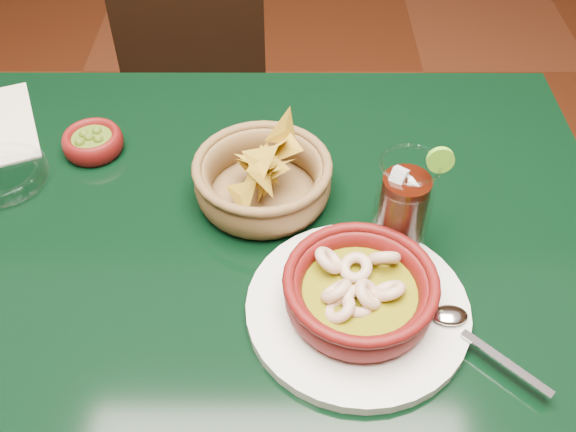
{
  "coord_description": "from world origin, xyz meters",
  "views": [
    {
      "loc": [
        0.14,
        -0.59,
        1.4
      ],
      "look_at": [
        0.14,
        -0.02,
        0.81
      ],
      "focal_mm": 40.0,
      "sensor_mm": 36.0,
      "label": 1
    }
  ],
  "objects_px": {
    "dining_chair": "(196,106)",
    "cola_drink": "(403,210)",
    "chip_basket": "(263,179)",
    "shrimp_plate": "(359,296)",
    "dining_table": "(194,281)"
  },
  "relations": [
    {
      "from": "dining_chair",
      "to": "cola_drink",
      "type": "bearing_deg",
      "value": -62.78
    },
    {
      "from": "dining_chair",
      "to": "chip_basket",
      "type": "height_order",
      "value": "chip_basket"
    },
    {
      "from": "shrimp_plate",
      "to": "chip_basket",
      "type": "distance_m",
      "value": 0.24
    },
    {
      "from": "dining_chair",
      "to": "chip_basket",
      "type": "distance_m",
      "value": 0.73
    },
    {
      "from": "shrimp_plate",
      "to": "chip_basket",
      "type": "height_order",
      "value": "chip_basket"
    },
    {
      "from": "dining_chair",
      "to": "cola_drink",
      "type": "height_order",
      "value": "cola_drink"
    },
    {
      "from": "dining_chair",
      "to": "shrimp_plate",
      "type": "distance_m",
      "value": 0.94
    },
    {
      "from": "dining_table",
      "to": "shrimp_plate",
      "type": "height_order",
      "value": "shrimp_plate"
    },
    {
      "from": "dining_table",
      "to": "shrimp_plate",
      "type": "distance_m",
      "value": 0.29
    },
    {
      "from": "dining_table",
      "to": "dining_chair",
      "type": "xyz_separation_m",
      "value": [
        -0.09,
        0.7,
        -0.2
      ]
    },
    {
      "from": "shrimp_plate",
      "to": "cola_drink",
      "type": "distance_m",
      "value": 0.13
    },
    {
      "from": "dining_table",
      "to": "chip_basket",
      "type": "height_order",
      "value": "chip_basket"
    },
    {
      "from": "shrimp_plate",
      "to": "chip_basket",
      "type": "bearing_deg",
      "value": 120.76
    },
    {
      "from": "dining_table",
      "to": "shrimp_plate",
      "type": "bearing_deg",
      "value": -29.4
    },
    {
      "from": "dining_chair",
      "to": "chip_basket",
      "type": "relative_size",
      "value": 3.63
    }
  ]
}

